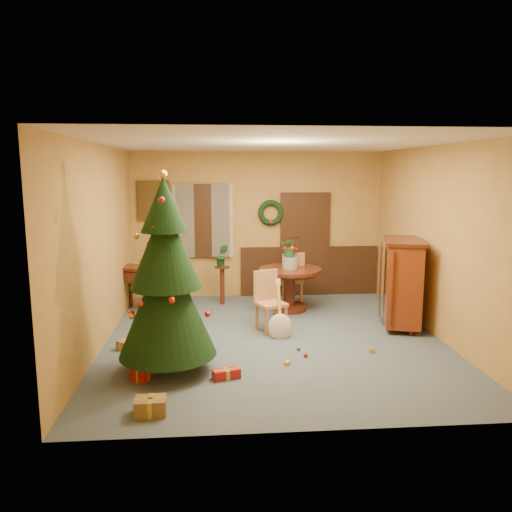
{
  "coord_description": "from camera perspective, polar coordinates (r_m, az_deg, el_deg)",
  "views": [
    {
      "loc": [
        -0.86,
        -7.2,
        2.49
      ],
      "look_at": [
        -0.23,
        0.4,
        1.21
      ],
      "focal_mm": 35.0,
      "sensor_mm": 36.0,
      "label": 1
    }
  ],
  "objects": [
    {
      "name": "room_envelope",
      "position": [
        10.06,
        1.42,
        1.66
      ],
      "size": [
        5.5,
        5.5,
        5.5
      ],
      "color": "#3D4B59",
      "rests_on": "ground"
    },
    {
      "name": "sideboard",
      "position": [
        8.4,
        16.4,
        -2.69
      ],
      "size": [
        0.88,
        1.24,
        1.44
      ],
      "color": "#5A1B0A",
      "rests_on": "floor"
    },
    {
      "name": "gift_c",
      "position": [
        7.48,
        -14.59,
        -9.72
      ],
      "size": [
        0.28,
        0.29,
        0.13
      ],
      "color": "brown",
      "rests_on": "floor"
    },
    {
      "name": "dining_table",
      "position": [
        9.08,
        3.91,
        -2.87
      ],
      "size": [
        1.14,
        1.14,
        0.78
      ],
      "color": "black",
      "rests_on": "floor"
    },
    {
      "name": "plant_stand",
      "position": [
        9.53,
        -3.88,
        -2.83
      ],
      "size": [
        0.28,
        0.28,
        0.73
      ],
      "color": "black",
      "rests_on": "floor"
    },
    {
      "name": "christmas_tree",
      "position": [
        6.26,
        -10.23,
        -2.57
      ],
      "size": [
        1.22,
        1.22,
        2.52
      ],
      "color": "#382111",
      "rests_on": "floor"
    },
    {
      "name": "gift_a",
      "position": [
        5.54,
        -11.95,
        -16.44
      ],
      "size": [
        0.33,
        0.25,
        0.18
      ],
      "color": "brown",
      "rests_on": "floor"
    },
    {
      "name": "urn",
      "position": [
        9.01,
        3.93,
        -0.77
      ],
      "size": [
        0.28,
        0.28,
        0.21
      ],
      "primitive_type": "cylinder",
      "color": "slate",
      "rests_on": "dining_table"
    },
    {
      "name": "stand_plant",
      "position": [
        9.44,
        -3.92,
        0.06
      ],
      "size": [
        0.24,
        0.19,
        0.42
      ],
      "primitive_type": "imported",
      "rotation": [
        0.0,
        0.0,
        0.02
      ],
      "color": "#19471E",
      "rests_on": "plant_stand"
    },
    {
      "name": "toy_a",
      "position": [
        7.92,
        2.01,
        -8.65
      ],
      "size": [
        0.09,
        0.09,
        0.05
      ],
      "primitive_type": "cube",
      "rotation": [
        0.0,
        0.0,
        0.76
      ],
      "color": "#2839AE",
      "rests_on": "floor"
    },
    {
      "name": "toy_e",
      "position": [
        7.28,
        13.12,
        -10.54
      ],
      "size": [
        0.09,
        0.06,
        0.05
      ],
      "primitive_type": "cube",
      "rotation": [
        0.0,
        0.0,
        -0.16
      ],
      "color": "gold",
      "rests_on": "floor"
    },
    {
      "name": "gift_d",
      "position": [
        6.28,
        -3.39,
        -13.29
      ],
      "size": [
        0.36,
        0.23,
        0.12
      ],
      "color": "maroon",
      "rests_on": "floor"
    },
    {
      "name": "chair_far",
      "position": [
        9.36,
        3.94,
        -2.46
      ],
      "size": [
        0.57,
        0.57,
        1.03
      ],
      "color": "#A56C42",
      "rests_on": "floor"
    },
    {
      "name": "writing_desk",
      "position": [
        9.2,
        -12.65,
        -2.46
      ],
      "size": [
        1.03,
        0.77,
        0.82
      ],
      "color": "black",
      "rests_on": "floor"
    },
    {
      "name": "centerpiece_plant",
      "position": [
        8.96,
        3.95,
        1.1
      ],
      "size": [
        0.35,
        0.3,
        0.39
      ],
      "primitive_type": "imported",
      "color": "#1E4C23",
      "rests_on": "urn"
    },
    {
      "name": "chair_near",
      "position": [
        7.94,
        1.47,
        -4.9
      ],
      "size": [
        0.54,
        0.54,
        0.96
      ],
      "color": "#A56C42",
      "rests_on": "floor"
    },
    {
      "name": "toy_c",
      "position": [
        6.69,
        3.59,
        -12.14
      ],
      "size": [
        0.09,
        0.09,
        0.05
      ],
      "primitive_type": "cube",
      "rotation": [
        0.0,
        0.0,
        0.82
      ],
      "color": "gold",
      "rests_on": "floor"
    },
    {
      "name": "guitar",
      "position": [
        7.58,
        2.78,
        -6.27
      ],
      "size": [
        0.43,
        0.6,
        0.84
      ],
      "primitive_type": null,
      "rotation": [
        -0.49,
        0.0,
        0.11
      ],
      "color": "beige",
      "rests_on": "floor"
    },
    {
      "name": "toy_d",
      "position": [
        6.97,
        5.69,
        -11.21
      ],
      "size": [
        0.06,
        0.06,
        0.06
      ],
      "primitive_type": "sphere",
      "color": "red",
      "rests_on": "floor"
    },
    {
      "name": "toy_b",
      "position": [
        7.21,
        4.88,
        -10.49
      ],
      "size": [
        0.06,
        0.06,
        0.06
      ],
      "primitive_type": "sphere",
      "color": "#227E3C",
      "rests_on": "floor"
    },
    {
      "name": "gift_b",
      "position": [
        6.36,
        -12.96,
        -12.85
      ],
      "size": [
        0.26,
        0.26,
        0.2
      ],
      "color": "maroon",
      "rests_on": "floor"
    }
  ]
}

